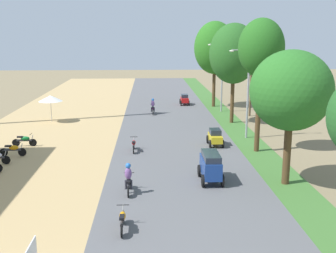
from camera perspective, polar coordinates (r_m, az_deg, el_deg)
parked_motorbike_sixth at (r=30.00m, az=-20.55°, el=-2.95°), size 1.80×0.54×0.94m
parked_motorbike_seventh at (r=32.35m, az=-19.14°, el=-1.75°), size 1.80×0.54×0.94m
vendor_umbrella at (r=40.38m, az=-15.88°, el=3.74°), size 2.20×2.20×2.52m
median_tree_second at (r=22.93m, az=16.59°, el=4.71°), size 4.37×4.37×7.35m
median_tree_third at (r=29.06m, az=12.72°, el=10.38°), size 3.11×3.11×9.21m
median_tree_fourth at (r=38.61m, az=9.05°, el=9.85°), size 4.46×4.46×9.14m
median_tree_fifth at (r=47.40m, az=6.46°, el=10.71°), size 4.63×4.63×9.59m
streetlamp_near at (r=33.09m, az=10.98°, el=5.43°), size 3.16×0.20×7.09m
streetlamp_mid at (r=44.46m, az=7.47°, el=7.45°), size 3.16×0.20×7.28m
utility_pole_near at (r=42.61m, az=11.40°, el=7.01°), size 1.80×0.20×8.07m
car_van_blue at (r=23.31m, az=5.89°, el=-5.33°), size 1.19×2.41×1.67m
car_hatchback_yellow at (r=30.92m, az=6.50°, el=-1.39°), size 1.04×2.00×1.23m
car_hatchback_red at (r=48.76m, az=2.28°, el=3.80°), size 1.04×2.00×1.23m
motorbike_ahead_second at (r=17.93m, az=-6.29°, el=-12.54°), size 0.54×1.80×0.94m
motorbike_ahead_third at (r=21.66m, az=-5.46°, el=-7.20°), size 0.54×1.80×1.66m
motorbike_ahead_fourth at (r=29.37m, az=-4.74°, el=-2.46°), size 0.54×1.80×0.94m
motorbike_ahead_fifth at (r=42.93m, az=-2.11°, el=2.75°), size 0.54×1.80×1.66m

